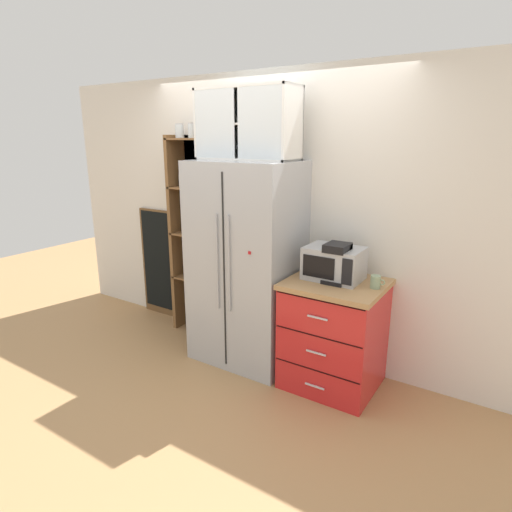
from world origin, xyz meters
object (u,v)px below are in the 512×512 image
at_px(bottle_clear, 342,265).
at_px(chalkboard_menu, 163,263).
at_px(refrigerator, 247,264).
at_px(mug_sage, 376,282).
at_px(microwave, 334,263).
at_px(coffee_maker, 338,262).

height_order(bottle_clear, chalkboard_menu, chalkboard_menu).
height_order(refrigerator, mug_sage, refrigerator).
xyz_separation_m(microwave, mug_sage, (0.35, -0.03, -0.08)).
distance_m(microwave, coffee_maker, 0.07).
relative_size(microwave, bottle_clear, 1.68).
height_order(refrigerator, microwave, refrigerator).
distance_m(refrigerator, chalkboard_menu, 1.41).
height_order(microwave, chalkboard_menu, chalkboard_menu).
relative_size(refrigerator, bottle_clear, 6.89).
bearing_deg(microwave, chalkboard_menu, 173.34).
relative_size(microwave, mug_sage, 4.00).
bearing_deg(chalkboard_menu, microwave, -6.66).
xyz_separation_m(coffee_maker, mug_sage, (0.30, 0.01, -0.11)).
xyz_separation_m(refrigerator, coffee_maker, (0.85, 0.01, 0.15)).
relative_size(refrigerator, chalkboard_menu, 1.48).
distance_m(refrigerator, coffee_maker, 0.86).
distance_m(microwave, bottle_clear, 0.07).
xyz_separation_m(refrigerator, microwave, (0.80, 0.05, 0.12)).
xyz_separation_m(microwave, bottle_clear, (0.05, 0.04, -0.02)).
relative_size(microwave, chalkboard_menu, 0.36).
bearing_deg(refrigerator, mug_sage, 1.02).
bearing_deg(chalkboard_menu, mug_sage, -6.45).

